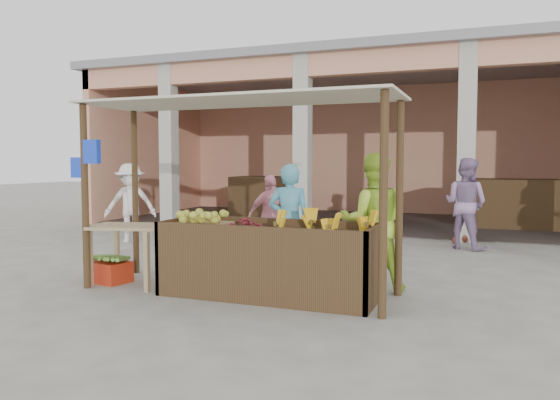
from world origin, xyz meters
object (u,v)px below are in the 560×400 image
at_px(vendor_blue, 289,219).
at_px(motorcycle, 337,238).
at_px(side_table, 131,235).
at_px(vendor_green, 373,218).
at_px(fruit_stall, 269,263).
at_px(red_crate, 109,272).

distance_m(vendor_blue, motorcycle, 1.24).
xyz_separation_m(side_table, vendor_green, (3.05, 0.81, 0.26)).
relative_size(side_table, motorcycle, 0.63).
height_order(fruit_stall, red_crate, fruit_stall).
bearing_deg(red_crate, motorcycle, 50.05).
xyz_separation_m(red_crate, vendor_green, (3.42, 0.80, 0.77)).
relative_size(side_table, vendor_blue, 0.65).
height_order(red_crate, motorcycle, motorcycle).
relative_size(red_crate, vendor_green, 0.29).
bearing_deg(red_crate, vendor_green, 24.99).
bearing_deg(vendor_blue, motorcycle, -116.88).
relative_size(fruit_stall, vendor_blue, 1.52).
height_order(fruit_stall, motorcycle, motorcycle).
bearing_deg(side_table, vendor_blue, 12.20).
bearing_deg(motorcycle, side_table, 153.28).
bearing_deg(vendor_green, vendor_blue, -22.51).
distance_m(fruit_stall, vendor_green, 1.43).
distance_m(side_table, vendor_blue, 2.12).
distance_m(fruit_stall, motorcycle, 2.02).
distance_m(red_crate, vendor_blue, 2.54).
distance_m(vendor_blue, vendor_green, 1.18).
distance_m(side_table, vendor_green, 3.17).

